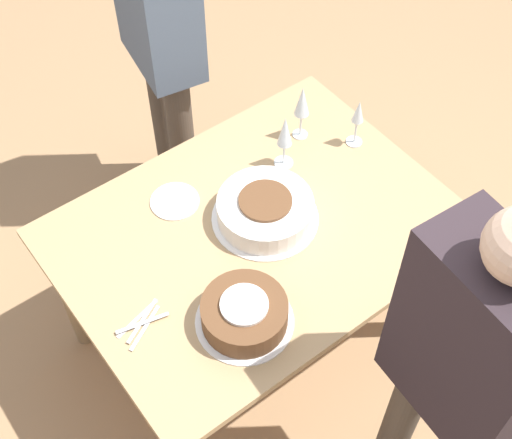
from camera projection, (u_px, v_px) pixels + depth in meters
The scene contains 11 objects.
ground_plane at pixel (256, 333), 2.99m from camera, with size 12.00×12.00×0.00m, color #A87F56.
dining_table at pixel (256, 247), 2.51m from camera, with size 1.31×0.98×0.72m.
cake_center_white at pixel (265, 210), 2.41m from camera, with size 0.37×0.37×0.10m.
cake_front_chocolate at pixel (244, 314), 2.16m from camera, with size 0.31×0.31×0.11m.
wine_glass_near at pixel (358, 115), 2.56m from camera, with size 0.06×0.06×0.20m.
wine_glass_far at pixel (302, 103), 2.57m from camera, with size 0.06×0.06×0.23m.
wine_glass_extra at pixel (285, 133), 2.49m from camera, with size 0.07×0.07×0.23m.
dessert_plate_left at pixel (175, 201), 2.49m from camera, with size 0.17×0.17×0.01m.
fork_pile at pixel (142, 323), 2.19m from camera, with size 0.17×0.12×0.01m.
person_cutting at pixel (463, 366), 1.87m from camera, with size 0.25×0.42×1.56m.
person_watching at pixel (159, 22), 2.74m from camera, with size 0.29×0.43×1.60m.
Camera 1 is at (-0.89, -1.17, 2.65)m, focal length 50.00 mm.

